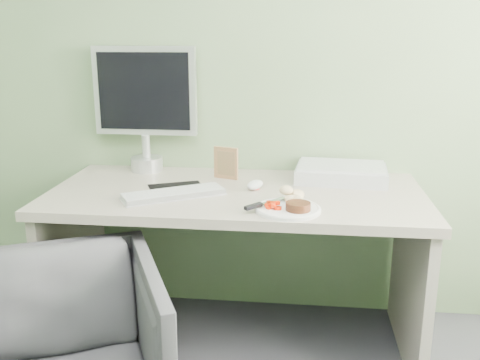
# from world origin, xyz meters

# --- Properties ---
(wall_back) EXTENTS (3.50, 0.00, 3.50)m
(wall_back) POSITION_xyz_m (0.00, 2.00, 1.35)
(wall_back) COLOR gray
(wall_back) RESTS_ON floor
(desk) EXTENTS (1.60, 0.75, 0.73)m
(desk) POSITION_xyz_m (0.00, 1.62, 0.55)
(desk) COLOR #B4A696
(desk) RESTS_ON floor
(plate) EXTENTS (0.25, 0.25, 0.01)m
(plate) POSITION_xyz_m (0.23, 1.38, 0.74)
(plate) COLOR white
(plate) RESTS_ON desk
(steak) EXTENTS (0.12, 0.12, 0.03)m
(steak) POSITION_xyz_m (0.27, 1.35, 0.76)
(steak) COLOR black
(steak) RESTS_ON plate
(potato_pile) EXTENTS (0.13, 0.11, 0.06)m
(potato_pile) POSITION_xyz_m (0.25, 1.44, 0.77)
(potato_pile) COLOR tan
(potato_pile) RESTS_ON plate
(carrot_heap) EXTENTS (0.06, 0.06, 0.04)m
(carrot_heap) POSITION_xyz_m (0.17, 1.36, 0.76)
(carrot_heap) COLOR #FF2905
(carrot_heap) RESTS_ON plate
(steak_knife) EXTENTS (0.15, 0.17, 0.02)m
(steak_knife) POSITION_xyz_m (0.12, 1.37, 0.76)
(steak_knife) COLOR silver
(steak_knife) RESTS_ON plate
(mousepad) EXTENTS (0.29, 0.28, 0.00)m
(mousepad) POSITION_xyz_m (-0.26, 1.62, 0.73)
(mousepad) COLOR black
(mousepad) RESTS_ON desk
(keyboard) EXTENTS (0.42, 0.32, 0.02)m
(keyboard) POSITION_xyz_m (-0.25, 1.51, 0.75)
(keyboard) COLOR white
(keyboard) RESTS_ON desk
(computer_mouse) EXTENTS (0.09, 0.12, 0.04)m
(computer_mouse) POSITION_xyz_m (0.08, 1.66, 0.75)
(computer_mouse) COLOR white
(computer_mouse) RESTS_ON desk
(photo_frame) EXTENTS (0.12, 0.05, 0.15)m
(photo_frame) POSITION_xyz_m (-0.07, 1.81, 0.80)
(photo_frame) COLOR #A1734B
(photo_frame) RESTS_ON desk
(eyedrop_bottle) EXTENTS (0.02, 0.02, 0.06)m
(eyedrop_bottle) POSITION_xyz_m (-0.07, 1.88, 0.76)
(eyedrop_bottle) COLOR white
(eyedrop_bottle) RESTS_ON desk
(scanner) EXTENTS (0.43, 0.30, 0.06)m
(scanner) POSITION_xyz_m (0.46, 1.84, 0.76)
(scanner) COLOR #B1B4B8
(scanner) RESTS_ON desk
(monitor) EXTENTS (0.50, 0.15, 0.59)m
(monitor) POSITION_xyz_m (-0.48, 1.94, 1.07)
(monitor) COLOR silver
(monitor) RESTS_ON desk
(desk_chair) EXTENTS (0.92, 0.93, 0.65)m
(desk_chair) POSITION_xyz_m (-0.52, 0.93, 0.32)
(desk_chair) COLOR #333338
(desk_chair) RESTS_ON floor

